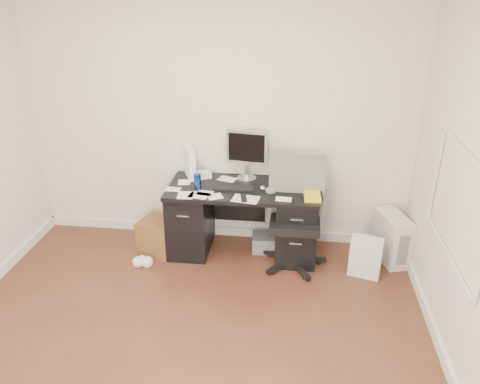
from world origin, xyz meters
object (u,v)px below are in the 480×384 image
object	(u,v)px
wicker_basket	(159,236)
keyboard	(233,188)
pc_tower	(391,237)
desk	(243,218)
lcd_monitor	(247,155)
office_chair	(295,216)

from	to	relation	value
wicker_basket	keyboard	bearing A→B (deg)	2.50
keyboard	pc_tower	size ratio (longest dim) A/B	0.80
desk	lcd_monitor	xyz separation A→B (m)	(0.02, 0.21, 0.62)
lcd_monitor	wicker_basket	distance (m)	1.26
desk	keyboard	distance (m)	0.38
wicker_basket	desk	bearing A→B (deg)	5.74
lcd_monitor	pc_tower	distance (m)	1.70
keyboard	wicker_basket	size ratio (longest dim) A/B	1.09
keyboard	wicker_basket	xyz separation A→B (m)	(-0.79, -0.03, -0.58)
pc_tower	wicker_basket	bearing A→B (deg)	166.64
wicker_basket	office_chair	bearing A→B (deg)	-3.75
desk	wicker_basket	size ratio (longest dim) A/B	4.16
lcd_monitor	office_chair	bearing A→B (deg)	-29.23
desk	keyboard	xyz separation A→B (m)	(-0.09, -0.05, 0.36)
lcd_monitor	wicker_basket	xyz separation A→B (m)	(-0.89, -0.30, -0.84)
lcd_monitor	wicker_basket	size ratio (longest dim) A/B	1.47
wicker_basket	lcd_monitor	bearing A→B (deg)	18.34
office_chair	desk	bearing A→B (deg)	161.80
desk	lcd_monitor	world-z (taller)	lcd_monitor
lcd_monitor	keyboard	xyz separation A→B (m)	(-0.11, -0.26, -0.25)
desk	wicker_basket	xyz separation A→B (m)	(-0.88, -0.09, -0.22)
pc_tower	wicker_basket	world-z (taller)	pc_tower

